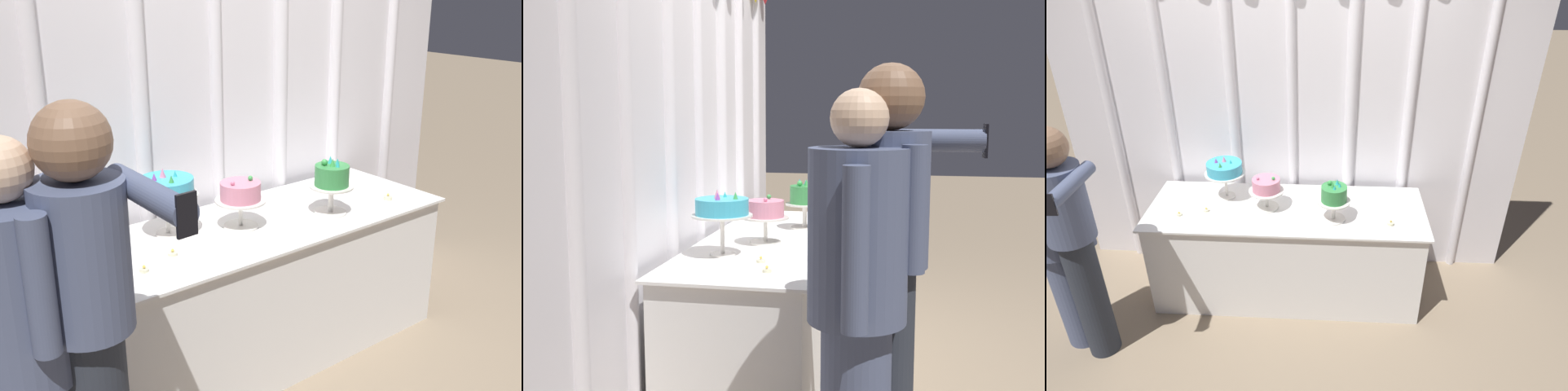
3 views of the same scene
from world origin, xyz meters
TOP-DOWN VIEW (x-y plane):
  - ground_plane at (0.00, 0.00)m, footprint 24.00×24.00m
  - draped_curtain at (-0.00, 0.55)m, footprint 3.59×0.15m
  - cake_table at (0.00, 0.10)m, footprint 2.05×0.74m
  - cake_display_leftmost at (-0.48, 0.25)m, footprint 0.30×0.30m
  - cake_display_center at (-0.14, 0.10)m, footprint 0.26×0.26m
  - cake_display_rightmost at (0.35, -0.04)m, footprint 0.24×0.24m
  - tealight_far_left at (-0.77, -0.05)m, footprint 0.04×0.04m
  - tealight_near_left at (-0.59, 0.02)m, footprint 0.05×0.05m
  - tealight_near_right at (0.75, -0.08)m, footprint 0.05×0.05m
  - guest_man_dark_suit at (-1.42, -0.50)m, footprint 0.50×0.35m
  - guest_man_pink_jacket at (-1.24, -0.60)m, footprint 0.41×0.54m

SIDE VIEW (x-z plane):
  - ground_plane at x=0.00m, z-range 0.00..0.00m
  - cake_table at x=0.00m, z-range 0.00..0.78m
  - tealight_near_left at x=-0.59m, z-range 0.77..0.80m
  - tealight_far_left at x=-0.77m, z-range 0.77..0.80m
  - tealight_near_right at x=0.75m, z-range 0.77..0.81m
  - guest_man_dark_suit at x=-1.42m, z-range 0.07..1.64m
  - cake_display_center at x=-0.14m, z-range 0.82..1.08m
  - guest_man_pink_jacket at x=-1.24m, z-range 0.12..1.79m
  - cake_display_rightmost at x=0.35m, z-range 0.81..1.12m
  - cake_display_leftmost at x=-0.48m, z-range 0.85..1.18m
  - draped_curtain at x=0.00m, z-range 0.06..2.84m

